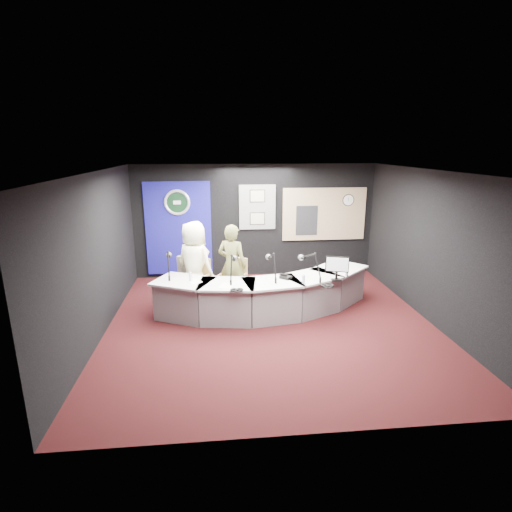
{
  "coord_description": "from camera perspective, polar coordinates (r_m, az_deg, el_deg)",
  "views": [
    {
      "loc": [
        -0.96,
        -6.81,
        3.21
      ],
      "look_at": [
        -0.2,
        0.8,
        1.1
      ],
      "focal_mm": 28.0,
      "sensor_mm": 36.0,
      "label": 1
    }
  ],
  "objects": [
    {
      "name": "framed_photo_upper",
      "position": [
        9.88,
        0.21,
        8.56
      ],
      "size": [
        0.34,
        0.02,
        0.27
      ],
      "primitive_type": "cube",
      "color": "gray",
      "rests_on": "pinboard"
    },
    {
      "name": "paper_stack",
      "position": [
        7.62,
        -8.89,
        -3.6
      ],
      "size": [
        0.34,
        0.37,
        0.0
      ],
      "primitive_type": "cube",
      "rotation": [
        0.0,
        0.0,
        0.6
      ],
      "color": "white",
      "rests_on": "broadcast_desk"
    },
    {
      "name": "person_man",
      "position": [
        8.27,
        -8.78,
        -1.11
      ],
      "size": [
        1.03,
        0.96,
        1.77
      ],
      "primitive_type": "imported",
      "rotation": [
        0.0,
        0.0,
        2.53
      ],
      "color": "#FFFBCB",
      "rests_on": "ground"
    },
    {
      "name": "wall_clock",
      "position": [
        10.38,
        13.06,
        7.78
      ],
      "size": [
        0.28,
        0.01,
        0.28
      ],
      "primitive_type": "cylinder",
      "rotation": [
        1.57,
        0.0,
        0.0
      ],
      "color": "white",
      "rests_on": "booth_window_frame"
    },
    {
      "name": "notepad",
      "position": [
        7.32,
        -4.3,
        -4.25
      ],
      "size": [
        0.31,
        0.37,
        0.0
      ],
      "primitive_type": "cube",
      "rotation": [
        0.0,
        0.0,
        -0.31
      ],
      "color": "white",
      "rests_on": "broadcast_desk"
    },
    {
      "name": "boom_mic_b",
      "position": [
        7.54,
        -3.36,
        -1.25
      ],
      "size": [
        0.22,
        0.73,
        0.6
      ],
      "primitive_type": null,
      "color": "black",
      "rests_on": "broadcast_desk"
    },
    {
      "name": "ceiling",
      "position": [
        6.89,
        2.37,
        11.99
      ],
      "size": [
        6.0,
        6.0,
        0.02
      ],
      "primitive_type": "cube",
      "color": "silver",
      "rests_on": "ground"
    },
    {
      "name": "boom_mic_d",
      "position": [
        7.7,
        7.8,
        -1.03
      ],
      "size": [
        0.37,
        0.69,
        0.6
      ],
      "primitive_type": null,
      "color": "black",
      "rests_on": "broadcast_desk"
    },
    {
      "name": "wall_left",
      "position": [
        7.34,
        -21.64,
        0.02
      ],
      "size": [
        0.02,
        6.0,
        2.8
      ],
      "primitive_type": "cube",
      "color": "black",
      "rests_on": "ground"
    },
    {
      "name": "headphones_far",
      "position": [
        7.06,
        -2.77,
        -4.85
      ],
      "size": [
        0.19,
        0.19,
        0.03
      ],
      "primitive_type": "torus",
      "color": "black",
      "rests_on": "broadcast_desk"
    },
    {
      "name": "agency_seal",
      "position": [
        9.87,
        -11.21,
        7.51
      ],
      "size": [
        0.63,
        0.07,
        0.63
      ],
      "primitive_type": "torus",
      "rotation": [
        1.57,
        0.0,
        0.0
      ],
      "color": "silver",
      "rests_on": "backdrop_panel"
    },
    {
      "name": "ground",
      "position": [
        7.59,
        2.13,
        -9.61
      ],
      "size": [
        6.0,
        6.0,
        0.0
      ],
      "primitive_type": "plane",
      "color": "black",
      "rests_on": "ground"
    },
    {
      "name": "boom_mic_c",
      "position": [
        7.63,
        2.3,
        -1.05
      ],
      "size": [
        0.18,
        0.74,
        0.6
      ],
      "primitive_type": null,
      "color": "black",
      "rests_on": "broadcast_desk"
    },
    {
      "name": "pinboard",
      "position": [
        9.94,
        0.19,
        6.98
      ],
      "size": [
        0.9,
        0.04,
        1.1
      ],
      "primitive_type": "cube",
      "color": "slate",
      "rests_on": "wall_back"
    },
    {
      "name": "computer_monitor",
      "position": [
        7.65,
        11.49,
        -1.14
      ],
      "size": [
        0.44,
        0.15,
        0.31
      ],
      "primitive_type": "cube",
      "rotation": [
        0.0,
        0.0,
        -0.28
      ],
      "color": "black",
      "rests_on": "broadcast_desk"
    },
    {
      "name": "draped_jacket",
      "position": [
        8.56,
        -9.62,
        -2.42
      ],
      "size": [
        0.48,
        0.34,
        0.7
      ],
      "primitive_type": "cube",
      "rotation": [
        0.0,
        0.0,
        -0.53
      ],
      "color": "#696559",
      "rests_on": "armchair_left"
    },
    {
      "name": "framed_photo_lower",
      "position": [
        9.96,
        0.2,
        5.36
      ],
      "size": [
        0.34,
        0.02,
        0.27
      ],
      "primitive_type": "cube",
      "color": "gray",
      "rests_on": "pinboard"
    },
    {
      "name": "desk_phone",
      "position": [
        7.71,
        4.29,
        -3.04
      ],
      "size": [
        0.26,
        0.26,
        0.05
      ],
      "primitive_type": "cube",
      "rotation": [
        0.0,
        0.0,
        -0.72
      ],
      "color": "black",
      "rests_on": "broadcast_desk"
    },
    {
      "name": "water_bottles",
      "position": [
        7.51,
        2.19,
        -2.98
      ],
      "size": [
        3.09,
        0.41,
        0.18
      ],
      "primitive_type": null,
      "color": "silver",
      "rests_on": "broadcast_desk"
    },
    {
      "name": "broadcast_desk",
      "position": [
        7.94,
        1.26,
        -5.5
      ],
      "size": [
        4.5,
        1.9,
        0.75
      ],
      "primitive_type": null,
      "color": "silver",
      "rests_on": "ground"
    },
    {
      "name": "seal_center",
      "position": [
        9.88,
        -11.21,
        7.51
      ],
      "size": [
        0.48,
        0.01,
        0.48
      ],
      "primitive_type": "cylinder",
      "rotation": [
        1.57,
        0.0,
        0.0
      ],
      "color": "black",
      "rests_on": "backdrop_panel"
    },
    {
      "name": "headphones_near",
      "position": [
        7.37,
        10.21,
        -4.19
      ],
      "size": [
        0.22,
        0.22,
        0.04
      ],
      "primitive_type": "torus",
      "color": "black",
      "rests_on": "broadcast_desk"
    },
    {
      "name": "booth_glow",
      "position": [
        10.28,
        9.71,
        5.91
      ],
      "size": [
        2.0,
        0.02,
        1.2
      ],
      "primitive_type": "cube",
      "color": "beige",
      "rests_on": "booth_window_frame"
    },
    {
      "name": "wall_right",
      "position": [
        8.09,
        23.81,
        1.15
      ],
      "size": [
        0.02,
        6.0,
        2.8
      ],
      "primitive_type": "cube",
      "color": "black",
      "rests_on": "ground"
    },
    {
      "name": "person_woman",
      "position": [
        8.22,
        -3.44,
        -1.28
      ],
      "size": [
        0.74,
        0.64,
        1.7
      ],
      "primitive_type": "imported",
      "rotation": [
        0.0,
        0.0,
        2.68
      ],
      "color": "brown",
      "rests_on": "ground"
    },
    {
      "name": "booth_window_frame",
      "position": [
        10.29,
        9.7,
        5.92
      ],
      "size": [
        2.12,
        0.06,
        1.32
      ],
      "primitive_type": "cube",
      "color": "#9D8462",
      "rests_on": "wall_back"
    },
    {
      "name": "armchair_right",
      "position": [
        8.34,
        -3.4,
        -3.7
      ],
      "size": [
        0.74,
        0.74,
        0.96
      ],
      "primitive_type": null,
      "rotation": [
        0.0,
        0.0,
        -0.51
      ],
      "color": "#A9884D",
      "rests_on": "ground"
    },
    {
      "name": "wall_front",
      "position": [
        4.33,
        7.78,
        -9.48
      ],
      "size": [
        6.0,
        0.02,
        2.8
      ],
      "primitive_type": "cube",
      "color": "black",
      "rests_on": "ground"
    },
    {
      "name": "armchair_left",
      "position": [
        8.37,
        -8.68,
        -3.4
      ],
      "size": [
        0.82,
        0.82,
        1.07
      ],
      "primitive_type": null,
      "rotation": [
        0.0,
        0.0,
        -0.53
      ],
      "color": "#A9884D",
      "rests_on": "ground"
    },
    {
      "name": "wall_back",
      "position": [
        10.02,
        -0.12,
        5.02
      ],
      "size": [
        6.0,
        0.02,
        2.8
      ],
      "primitive_type": "cube",
      "color": "black",
      "rests_on": "ground"
    },
    {
      "name": "equipment_rack",
      "position": [
        10.17,
        7.25,
        5.05
      ],
      "size": [
        0.55,
        0.02,
        0.75
      ],
      "primitive_type": "cube",
      "color": "black",
      "rests_on": "booth_window_frame"
    },
    {
      "name": "boom_mic_a",
      "position": [
        7.95,
        -12.36,
        -0.72
      ],
      "size": [
        0.18,
        0.74,
        0.6
      ],
      "primitive_type": null,
      "color": "black",
      "rests_on": "broadcast_desk"
    },
    {
      "name": "backdrop_panel",
      "position": [
        10.02,
        -11.0,
        3.86
      ],
      "size": [
        1.6,
        0.05,
        2.3
      ],
      "primitive_type": "cube",
      "color": "navy",
      "rests_on": "wall_back"
    }
  ]
}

